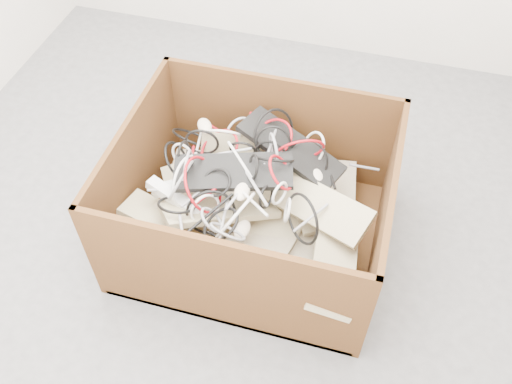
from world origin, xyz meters
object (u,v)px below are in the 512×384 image
(cardboard_box, at_px, (252,216))
(vga_plug, at_px, (356,220))
(power_strip_left, at_px, (186,185))
(power_strip_right, at_px, (174,198))

(cardboard_box, xyz_separation_m, vga_plug, (0.46, -0.05, 0.18))
(cardboard_box, relative_size, power_strip_left, 3.84)
(cardboard_box, height_order, power_strip_right, cardboard_box)
(power_strip_left, relative_size, power_strip_right, 1.11)
(power_strip_left, distance_m, power_strip_right, 0.08)
(power_strip_right, height_order, vga_plug, power_strip_right)
(cardboard_box, height_order, power_strip_left, cardboard_box)
(vga_plug, bearing_deg, cardboard_box, -173.60)
(vga_plug, bearing_deg, power_strip_right, -160.63)
(cardboard_box, bearing_deg, power_strip_left, -166.64)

